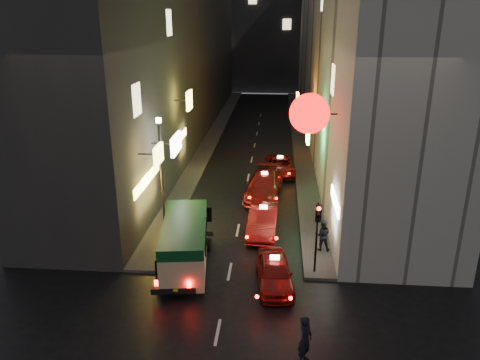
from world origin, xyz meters
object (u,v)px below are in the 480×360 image
(pedestrian_crossing, at_px, (305,337))
(taxi_near, at_px, (274,270))
(traffic_light, at_px, (318,223))
(minibus, at_px, (185,239))
(lamp_post, at_px, (161,166))

(pedestrian_crossing, bearing_deg, taxi_near, 36.71)
(taxi_near, relative_size, traffic_light, 1.43)
(taxi_near, bearing_deg, pedestrian_crossing, -76.93)
(minibus, height_order, traffic_light, traffic_light)
(minibus, xyz_separation_m, traffic_light, (6.13, -0.22, 1.17))
(minibus, height_order, pedestrian_crossing, minibus)
(taxi_near, distance_m, pedestrian_crossing, 4.99)
(traffic_light, xyz_separation_m, lamp_post, (-8.20, 4.53, 1.04))
(minibus, height_order, taxi_near, minibus)
(pedestrian_crossing, xyz_separation_m, traffic_light, (0.75, 5.80, 1.64))
(minibus, distance_m, taxi_near, 4.47)
(pedestrian_crossing, distance_m, traffic_light, 6.08)
(minibus, relative_size, lamp_post, 0.94)
(traffic_light, height_order, lamp_post, lamp_post)
(pedestrian_crossing, bearing_deg, lamp_post, 59.43)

